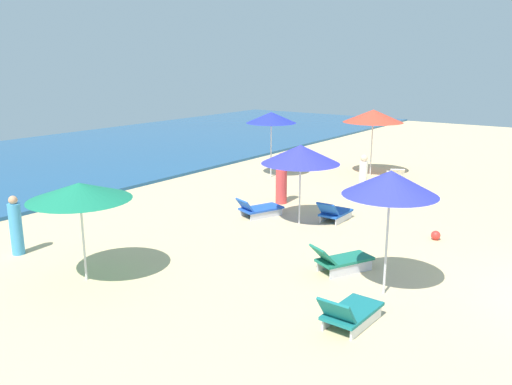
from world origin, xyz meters
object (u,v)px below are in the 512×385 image
(umbrella_1, at_px, (301,154))
(lounge_chair_4_0, at_px, (349,313))
(umbrella_2, at_px, (373,116))
(beachgoer_1, at_px, (281,180))
(lounge_chair_2_0, at_px, (395,176))
(lounge_chair_4_1, at_px, (341,260))
(umbrella_0, at_px, (79,191))
(umbrella_4, at_px, (390,183))
(lounge_chair_1_0, at_px, (334,213))
(lounge_chair_1_1, at_px, (259,209))
(beachgoer_2, at_px, (363,177))
(beachgoer_0, at_px, (16,227))
(umbrella_3, at_px, (271,118))
(beach_ball_0, at_px, (436,235))

(umbrella_1, bearing_deg, lounge_chair_4_0, -140.40)
(umbrella_2, distance_m, beachgoer_1, 6.25)
(lounge_chair_2_0, relative_size, lounge_chair_4_1, 1.00)
(umbrella_0, height_order, lounge_chair_2_0, umbrella_0)
(umbrella_4, xyz_separation_m, lounge_chair_4_1, (0.53, 1.26, -2.07))
(lounge_chair_4_1, bearing_deg, lounge_chair_4_0, 146.87)
(umbrella_1, bearing_deg, lounge_chair_1_0, -39.77)
(lounge_chair_2_0, relative_size, beachgoer_1, 0.91)
(lounge_chair_4_1, bearing_deg, lounge_chair_1_1, -5.18)
(lounge_chair_4_1, relative_size, beachgoer_2, 1.01)
(lounge_chair_4_0, xyz_separation_m, lounge_chair_4_1, (2.20, 1.30, 0.01))
(lounge_chair_4_0, bearing_deg, lounge_chair_1_1, -38.82)
(umbrella_1, xyz_separation_m, beachgoer_1, (1.65, 1.71, -1.28))
(lounge_chair_1_0, height_order, beachgoer_1, beachgoer_1)
(lounge_chair_1_1, relative_size, lounge_chair_2_0, 0.99)
(lounge_chair_1_1, height_order, beachgoer_0, beachgoer_0)
(umbrella_4, xyz_separation_m, lounge_chair_4_0, (-1.67, -0.04, -2.08))
(umbrella_4, bearing_deg, beachgoer_0, 110.71)
(umbrella_0, xyz_separation_m, umbrella_3, (11.15, 2.71, 0.44))
(lounge_chair_4_0, bearing_deg, beach_ball_0, -85.12)
(lounge_chair_1_0, relative_size, umbrella_2, 0.49)
(beach_ball_0, bearing_deg, lounge_chair_2_0, 30.14)
(umbrella_4, bearing_deg, beachgoer_1, 49.83)
(beachgoer_0, xyz_separation_m, beachgoer_1, (7.88, -2.63, 0.09))
(lounge_chair_2_0, distance_m, umbrella_4, 10.92)
(lounge_chair_1_0, relative_size, umbrella_4, 0.51)
(beachgoer_2, xyz_separation_m, beach_ball_0, (-2.93, -3.48, -0.62))
(umbrella_4, distance_m, lounge_chair_4_0, 2.67)
(beachgoer_1, bearing_deg, beachgoer_0, 174.14)
(lounge_chair_1_0, bearing_deg, beachgoer_0, 53.84)
(lounge_chair_1_0, relative_size, beachgoer_1, 0.78)
(umbrella_3, distance_m, lounge_chair_4_1, 10.47)
(lounge_chair_1_1, distance_m, umbrella_4, 6.49)
(umbrella_4, height_order, beachgoer_2, umbrella_4)
(lounge_chair_1_1, bearing_deg, lounge_chair_4_0, 159.70)
(umbrella_1, xyz_separation_m, lounge_chair_1_0, (0.84, -0.70, -1.82))
(beachgoer_2, bearing_deg, lounge_chair_4_1, 120.93)
(lounge_chair_4_0, height_order, beachgoer_0, beachgoer_0)
(beachgoer_0, distance_m, beachgoer_1, 8.31)
(lounge_chair_1_0, height_order, umbrella_2, umbrella_2)
(umbrella_0, xyz_separation_m, lounge_chair_4_1, (3.67, -4.30, -1.72))
(umbrella_1, distance_m, lounge_chair_4_0, 6.46)
(umbrella_0, xyz_separation_m, lounge_chair_1_1, (6.18, -0.22, -1.76))
(lounge_chair_1_1, distance_m, beach_ball_0, 5.22)
(lounge_chair_1_1, bearing_deg, lounge_chair_1_0, -135.78)
(lounge_chair_1_0, distance_m, beachgoer_0, 8.70)
(lounge_chair_4_0, bearing_deg, beachgoer_1, -46.17)
(umbrella_2, distance_m, lounge_chair_4_1, 11.13)
(lounge_chair_1_0, relative_size, beachgoer_0, 0.89)
(umbrella_2, distance_m, lounge_chair_2_0, 2.69)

